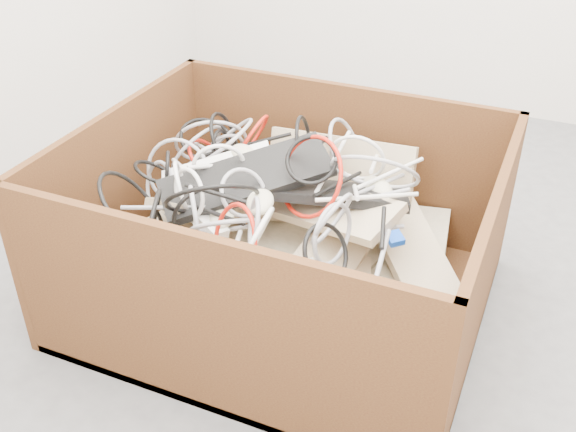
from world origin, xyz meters
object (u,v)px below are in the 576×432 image
at_px(cardboard_box, 281,263).
at_px(power_strip_left, 217,167).
at_px(vga_plug, 395,238).
at_px(power_strip_right, 196,212).

height_order(cardboard_box, power_strip_left, cardboard_box).
bearing_deg(power_strip_left, vga_plug, -38.99).
bearing_deg(cardboard_box, power_strip_left, 163.33).
relative_size(cardboard_box, power_strip_right, 4.60).
distance_m(cardboard_box, vga_plug, 0.40).
xyz_separation_m(power_strip_left, vga_plug, (0.58, -0.10, -0.04)).
bearing_deg(power_strip_left, cardboard_box, -46.22).
height_order(power_strip_right, vga_plug, power_strip_right).
bearing_deg(power_strip_left, power_strip_right, -107.73).
relative_size(cardboard_box, power_strip_left, 3.44).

